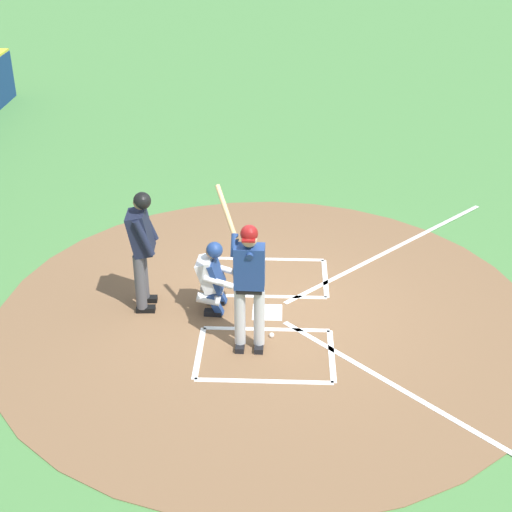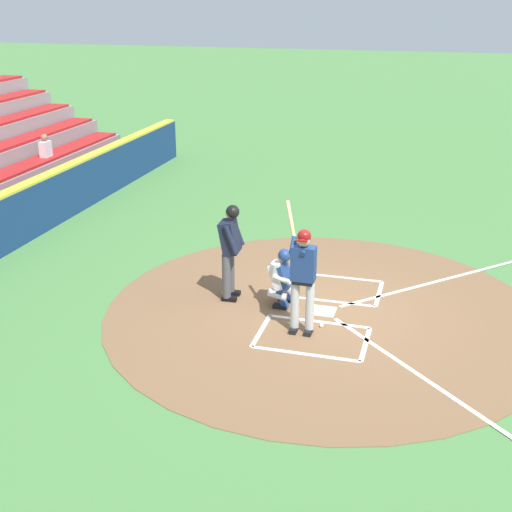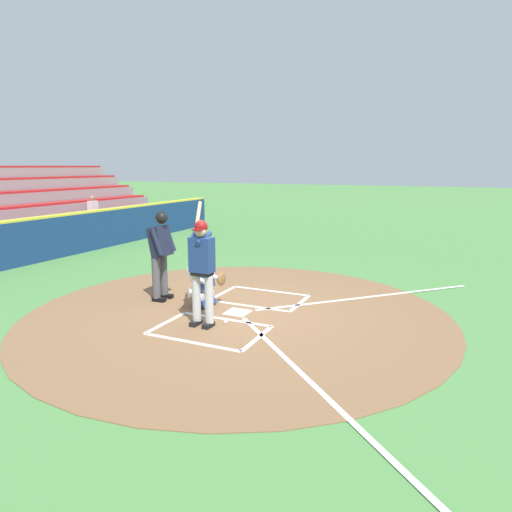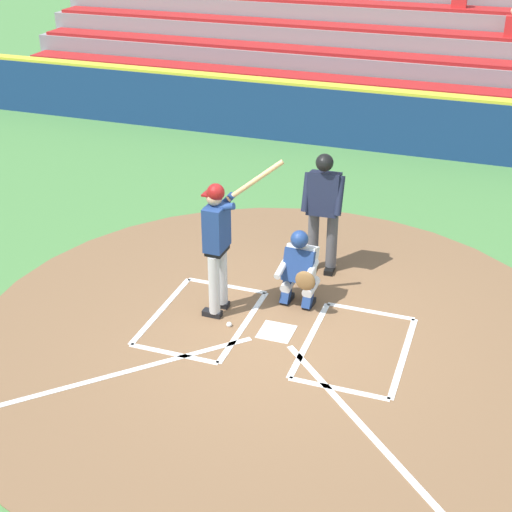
% 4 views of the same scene
% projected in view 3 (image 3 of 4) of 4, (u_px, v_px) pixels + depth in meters
% --- Properties ---
extents(ground_plane, '(120.00, 120.00, 0.00)m').
position_uv_depth(ground_plane, '(237.00, 313.00, 8.65)').
color(ground_plane, '#4C8442').
extents(dirt_circle, '(8.00, 8.00, 0.01)m').
position_uv_depth(dirt_circle, '(237.00, 313.00, 8.65)').
color(dirt_circle, brown).
rests_on(dirt_circle, ground).
extents(home_plate_and_chalk, '(7.93, 4.91, 0.01)m').
position_uv_depth(home_plate_and_chalk, '(280.00, 319.00, 8.29)').
color(home_plate_and_chalk, white).
rests_on(home_plate_and_chalk, dirt_circle).
extents(batter, '(0.94, 0.70, 2.13)m').
position_uv_depth(batter, '(202.00, 265.00, 7.74)').
color(batter, '#BCBCBC').
rests_on(batter, ground).
extents(catcher, '(0.59, 0.64, 1.13)m').
position_uv_depth(catcher, '(204.00, 278.00, 8.92)').
color(catcher, black).
rests_on(catcher, ground).
extents(plate_umpire, '(0.59, 0.43, 1.86)m').
position_uv_depth(plate_umpire, '(161.00, 250.00, 9.27)').
color(plate_umpire, '#4C4C51').
rests_on(plate_umpire, ground).
extents(baseball, '(0.07, 0.07, 0.07)m').
position_uv_depth(baseball, '(225.00, 322.00, 8.05)').
color(baseball, white).
rests_on(baseball, ground).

